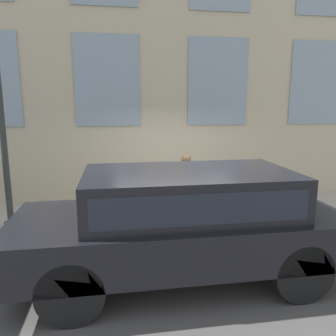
# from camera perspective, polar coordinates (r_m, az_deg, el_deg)

# --- Properties ---
(ground_plane) EXTENTS (80.00, 80.00, 0.00)m
(ground_plane) POSITION_cam_1_polar(r_m,az_deg,el_deg) (6.48, 2.30, -12.20)
(ground_plane) COLOR #514F4C
(sidewalk) EXTENTS (2.20, 60.00, 0.16)m
(sidewalk) POSITION_cam_1_polar(r_m,az_deg,el_deg) (7.46, 0.62, -8.33)
(sidewalk) COLOR #A8A093
(sidewalk) RESTS_ON ground_plane
(building_facade) EXTENTS (0.33, 40.00, 8.67)m
(building_facade) POSITION_cam_1_polar(r_m,az_deg,el_deg) (8.46, -0.88, 23.19)
(building_facade) COLOR #C6B793
(building_facade) RESTS_ON ground_plane
(fire_hydrant) EXTENTS (0.31, 0.43, 0.85)m
(fire_hydrant) POSITION_cam_1_polar(r_m,az_deg,el_deg) (6.79, -3.35, -5.69)
(fire_hydrant) COLOR #2D7260
(fire_hydrant) RESTS_ON sidewalk
(person) EXTENTS (0.32, 0.21, 1.33)m
(person) POSITION_cam_1_polar(r_m,az_deg,el_deg) (7.21, 3.14, -1.71)
(person) COLOR #726651
(person) RESTS_ON sidewalk
(parked_truck_charcoal_near) EXTENTS (1.84, 4.71, 1.63)m
(parked_truck_charcoal_near) POSITION_cam_1_polar(r_m,az_deg,el_deg) (4.78, 2.80, -8.46)
(parked_truck_charcoal_near) COLOR black
(parked_truck_charcoal_near) RESTS_ON ground_plane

